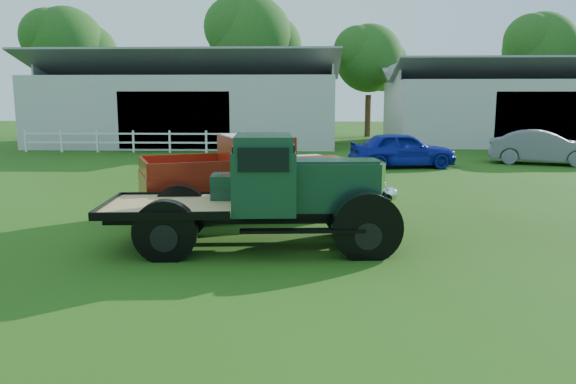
# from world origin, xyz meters

# --- Properties ---
(ground) EXTENTS (120.00, 120.00, 0.00)m
(ground) POSITION_xyz_m (0.00, 0.00, 0.00)
(ground) COLOR #203F0C
(shed_left) EXTENTS (18.80, 10.20, 5.60)m
(shed_left) POSITION_xyz_m (-7.00, 26.00, 2.80)
(shed_left) COLOR #A8A89E
(shed_left) RESTS_ON ground
(shed_right) EXTENTS (16.80, 9.20, 5.20)m
(shed_right) POSITION_xyz_m (14.00, 27.00, 2.60)
(shed_right) COLOR #A8A89E
(shed_right) RESTS_ON ground
(fence_rail) EXTENTS (14.20, 0.16, 1.20)m
(fence_rail) POSITION_xyz_m (-8.00, 20.00, 0.60)
(fence_rail) COLOR white
(fence_rail) RESTS_ON ground
(tree_a) EXTENTS (6.30, 6.30, 10.50)m
(tree_a) POSITION_xyz_m (-18.00, 33.00, 5.25)
(tree_a) COLOR #183F18
(tree_a) RESTS_ON ground
(tree_b) EXTENTS (6.90, 6.90, 11.50)m
(tree_b) POSITION_xyz_m (-4.00, 34.00, 5.75)
(tree_b) COLOR #183F18
(tree_b) RESTS_ON ground
(tree_c) EXTENTS (5.40, 5.40, 9.00)m
(tree_c) POSITION_xyz_m (5.00, 33.00, 4.50)
(tree_c) COLOR #183F18
(tree_c) RESTS_ON ground
(tree_d) EXTENTS (6.00, 6.00, 10.00)m
(tree_d) POSITION_xyz_m (18.00, 34.00, 5.00)
(tree_d) COLOR #183F18
(tree_d) RESTS_ON ground
(vintage_flatbed) EXTENTS (5.87, 2.69, 2.26)m
(vintage_flatbed) POSITION_xyz_m (-0.37, 0.73, 1.13)
(vintage_flatbed) COLOR #163929
(vintage_flatbed) RESTS_ON ground
(red_pickup) EXTENTS (6.06, 4.14, 2.06)m
(red_pickup) POSITION_xyz_m (-0.84, 3.88, 1.03)
(red_pickup) COLOR maroon
(red_pickup) RESTS_ON ground
(white_pickup) EXTENTS (4.63, 3.34, 1.59)m
(white_pickup) POSITION_xyz_m (-0.69, 7.23, 0.79)
(white_pickup) COLOR white
(white_pickup) RESTS_ON ground
(misc_car_blue) EXTENTS (4.67, 2.40, 1.52)m
(misc_car_blue) POSITION_xyz_m (4.60, 13.97, 0.76)
(misc_car_blue) COLOR #121D97
(misc_car_blue) RESTS_ON ground
(misc_car_grey) EXTENTS (4.88, 3.02, 1.52)m
(misc_car_grey) POSITION_xyz_m (11.11, 15.35, 0.76)
(misc_car_grey) COLOR #595A64
(misc_car_grey) RESTS_ON ground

